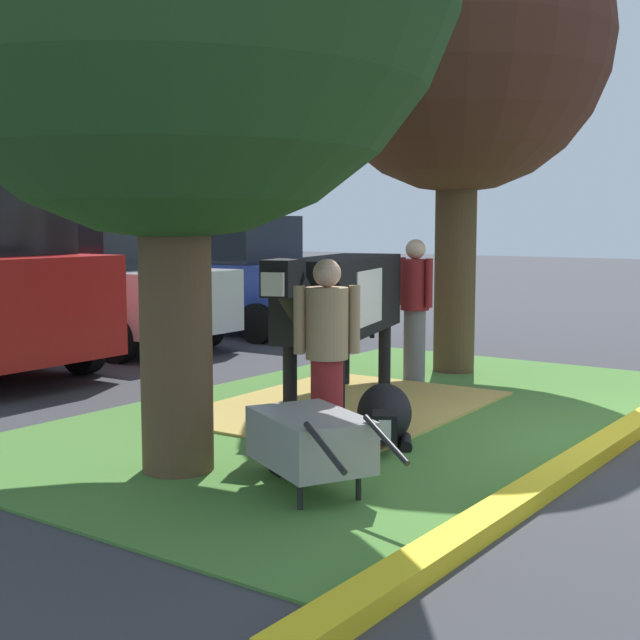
{
  "coord_description": "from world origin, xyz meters",
  "views": [
    {
      "loc": [
        -7.28,
        -2.38,
        1.9
      ],
      "look_at": [
        -0.0,
        2.86,
        0.9
      ],
      "focal_mm": 48.99,
      "sensor_mm": 36.0,
      "label": 1
    }
  ],
  "objects_px": {
    "shade_tree_right": "(459,43)",
    "wheelbarrow": "(308,440)",
    "cow_holstein": "(338,298)",
    "person_visitor_near": "(415,306)",
    "sedan_blue": "(225,275)",
    "hatchback_white": "(94,283)",
    "calf_lying": "(385,413)",
    "person_handler": "(327,353)"
  },
  "relations": [
    {
      "from": "person_handler",
      "to": "sedan_blue",
      "type": "bearing_deg",
      "value": 47.23
    },
    {
      "from": "sedan_blue",
      "to": "hatchback_white",
      "type": "bearing_deg",
      "value": 173.22
    },
    {
      "from": "person_visitor_near",
      "to": "sedan_blue",
      "type": "xyz_separation_m",
      "value": [
        2.41,
        5.16,
        0.06
      ]
    },
    {
      "from": "shade_tree_right",
      "to": "hatchback_white",
      "type": "bearing_deg",
      "value": 101.9
    },
    {
      "from": "calf_lying",
      "to": "wheelbarrow",
      "type": "relative_size",
      "value": 0.82
    },
    {
      "from": "person_visitor_near",
      "to": "cow_holstein",
      "type": "bearing_deg",
      "value": 179.63
    },
    {
      "from": "shade_tree_right",
      "to": "cow_holstein",
      "type": "relative_size",
      "value": 1.96
    },
    {
      "from": "person_visitor_near",
      "to": "calf_lying",
      "type": "bearing_deg",
      "value": -155.62
    },
    {
      "from": "person_handler",
      "to": "wheelbarrow",
      "type": "xyz_separation_m",
      "value": [
        -0.8,
        -0.41,
        -0.48
      ]
    },
    {
      "from": "shade_tree_right",
      "to": "person_visitor_near",
      "type": "bearing_deg",
      "value": 177.12
    },
    {
      "from": "wheelbarrow",
      "to": "sedan_blue",
      "type": "xyz_separation_m",
      "value": [
        6.62,
        6.7,
        0.6
      ]
    },
    {
      "from": "wheelbarrow",
      "to": "shade_tree_right",
      "type": "bearing_deg",
      "value": 16.23
    },
    {
      "from": "person_handler",
      "to": "wheelbarrow",
      "type": "relative_size",
      "value": 1.04
    },
    {
      "from": "sedan_blue",
      "to": "cow_holstein",
      "type": "bearing_deg",
      "value": -127.85
    },
    {
      "from": "person_handler",
      "to": "sedan_blue",
      "type": "relative_size",
      "value": 0.36
    },
    {
      "from": "hatchback_white",
      "to": "sedan_blue",
      "type": "height_order",
      "value": "same"
    },
    {
      "from": "shade_tree_right",
      "to": "person_visitor_near",
      "type": "relative_size",
      "value": 3.51
    },
    {
      "from": "sedan_blue",
      "to": "wheelbarrow",
      "type": "bearing_deg",
      "value": -134.65
    },
    {
      "from": "person_handler",
      "to": "calf_lying",
      "type": "bearing_deg",
      "value": -2.31
    },
    {
      "from": "cow_holstein",
      "to": "person_handler",
      "type": "height_order",
      "value": "person_handler"
    },
    {
      "from": "calf_lying",
      "to": "person_visitor_near",
      "type": "distance_m",
      "value": 2.92
    },
    {
      "from": "person_handler",
      "to": "sedan_blue",
      "type": "distance_m",
      "value": 8.58
    },
    {
      "from": "shade_tree_right",
      "to": "wheelbarrow",
      "type": "height_order",
      "value": "shade_tree_right"
    },
    {
      "from": "cow_holstein",
      "to": "person_handler",
      "type": "distance_m",
      "value": 2.17
    },
    {
      "from": "hatchback_white",
      "to": "person_handler",
      "type": "bearing_deg",
      "value": -115.75
    },
    {
      "from": "cow_holstein",
      "to": "wheelbarrow",
      "type": "distance_m",
      "value": 3.14
    },
    {
      "from": "calf_lying",
      "to": "hatchback_white",
      "type": "relative_size",
      "value": 0.29
    },
    {
      "from": "wheelbarrow",
      "to": "hatchback_white",
      "type": "distance_m",
      "value": 8.09
    },
    {
      "from": "person_handler",
      "to": "hatchback_white",
      "type": "distance_m",
      "value": 7.34
    },
    {
      "from": "shade_tree_right",
      "to": "calf_lying",
      "type": "xyz_separation_m",
      "value": [
        -3.52,
        -1.13,
        -3.86
      ]
    },
    {
      "from": "calf_lying",
      "to": "person_handler",
      "type": "height_order",
      "value": "person_handler"
    },
    {
      "from": "hatchback_white",
      "to": "sedan_blue",
      "type": "xyz_separation_m",
      "value": [
        2.64,
        -0.31,
        0.0
      ]
    },
    {
      "from": "calf_lying",
      "to": "hatchback_white",
      "type": "xyz_separation_m",
      "value": [
        2.36,
        6.65,
        0.75
      ]
    },
    {
      "from": "shade_tree_right",
      "to": "sedan_blue",
      "type": "relative_size",
      "value": 1.35
    },
    {
      "from": "hatchback_white",
      "to": "wheelbarrow",
      "type": "bearing_deg",
      "value": -119.6
    },
    {
      "from": "calf_lying",
      "to": "person_visitor_near",
      "type": "bearing_deg",
      "value": 24.38
    },
    {
      "from": "person_visitor_near",
      "to": "sedan_blue",
      "type": "bearing_deg",
      "value": 65.0
    },
    {
      "from": "cow_holstein",
      "to": "calf_lying",
      "type": "distance_m",
      "value": 1.78
    },
    {
      "from": "hatchback_white",
      "to": "shade_tree_right",
      "type": "bearing_deg",
      "value": -78.1
    },
    {
      "from": "cow_holstein",
      "to": "person_visitor_near",
      "type": "xyz_separation_m",
      "value": [
        1.6,
        -0.01,
        -0.21
      ]
    },
    {
      "from": "person_visitor_near",
      "to": "shade_tree_right",
      "type": "bearing_deg",
      "value": -2.88
    },
    {
      "from": "cow_holstein",
      "to": "wheelbarrow",
      "type": "bearing_deg",
      "value": -149.32
    }
  ]
}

